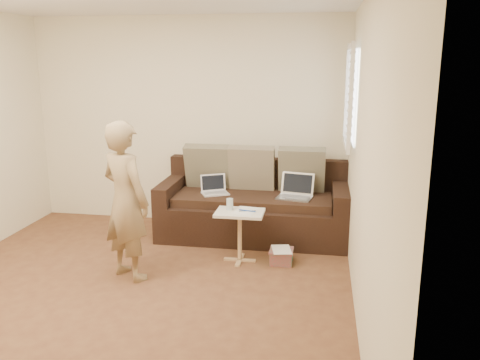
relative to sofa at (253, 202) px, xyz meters
The scene contains 16 objects.
floor 2.04m from the sofa, 116.89° to the right, with size 4.50×4.50×0.00m, color #573120.
wall_back 1.34m from the sofa, 152.18° to the left, with size 4.00×4.00×0.00m, color beige.
wall_right 2.26m from the sofa, 58.21° to the right, with size 4.50×4.50×0.00m, color beige.
window_blinds 1.67m from the sofa, 14.68° to the right, with size 0.12×0.88×1.08m, color white, non-canonical shape.
sofa is the anchor object (origin of this frame).
pillow_left 0.73m from the sofa, 160.52° to the left, with size 0.55×0.14×0.55m, color #655D4A, non-canonical shape.
pillow_mid 0.42m from the sofa, 104.30° to the left, with size 0.55×0.14×0.55m, color #777055, non-canonical shape.
pillow_right 0.69m from the sofa, 20.15° to the left, with size 0.55×0.14×0.55m, color #655D4A, non-canonical shape.
laptop_silver 0.50m from the sofa, 10.98° to the right, with size 0.39×0.28×0.26m, color #B7BABC, non-canonical shape.
laptop_white 0.46m from the sofa, behind, with size 0.30×0.22×0.22m, color white, non-canonical shape.
person 1.72m from the sofa, 127.96° to the right, with size 0.56×0.38×1.54m, color olive.
side_table 0.79m from the sofa, 92.68° to the right, with size 0.50×0.35×0.55m, color silver, non-canonical shape.
drinking_glass 0.77m from the sofa, 101.32° to the right, with size 0.07×0.07×0.12m, color silver, non-canonical shape.
scissors 0.78m from the sofa, 86.88° to the right, with size 0.18×0.10×0.02m, color silver, non-canonical shape.
paper_on_table 0.77m from the sofa, 88.72° to the right, with size 0.21×0.30×0.00m, color white, non-canonical shape.
striped_box 0.94m from the sofa, 62.42° to the right, with size 0.24×0.24×0.15m, color red, non-canonical shape.
Camera 1 is at (1.66, -3.82, 2.07)m, focal length 37.04 mm.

